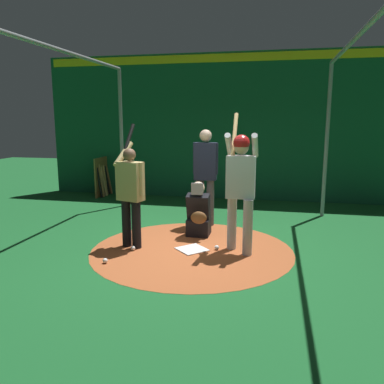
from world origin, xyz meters
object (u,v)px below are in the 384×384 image
home_plate (192,249)px  umpire (205,172)px  baseball_0 (217,247)px  catcher (199,214)px  baseball_2 (133,248)px  baseball_1 (105,261)px  batter (240,181)px  bat_rack (106,177)px  visitor (130,191)px

home_plate → umpire: size_ratio=0.22×
baseball_0 → home_plate: bearing=-78.6°
catcher → baseball_0: (0.71, 0.44, -0.35)m
baseball_2 → catcher: bearing=139.9°
baseball_1 → baseball_2: bearing=162.2°
batter → baseball_0: 1.14m
umpire → catcher: bearing=0.9°
catcher → bat_rack: size_ratio=0.84×
baseball_1 → baseball_2: (-0.61, 0.20, 0.00)m
catcher → baseball_1: (1.64, -1.06, -0.35)m
baseball_2 → visitor: bearing=-155.4°
batter → visitor: (0.14, -1.74, -0.19)m
batter → visitor: 1.76m
home_plate → batter: 1.35m
home_plate → baseball_0: bearing=101.4°
baseball_2 → umpire: bearing=154.1°
umpire → baseball_2: 2.21m
umpire → visitor: bearing=-30.8°
baseball_0 → baseball_1: (0.93, -1.50, 0.00)m
visitor → bat_rack: size_ratio=1.69×
home_plate → catcher: bearing=-176.4°
catcher → baseball_2: (1.03, -0.87, -0.35)m
batter → umpire: size_ratio=1.16×
batter → catcher: 1.29m
bat_rack → baseball_0: (3.99, 3.73, -0.45)m
baseball_2 → baseball_1: bearing=-17.8°
batter → baseball_1: bearing=-63.2°
bat_rack → baseball_1: bearing=24.3°
visitor → umpire: bearing=166.1°
catcher → baseball_1: catcher is taller
batter → baseball_2: bearing=-79.0°
batter → baseball_1: batter is taller
bat_rack → batter: bearing=45.7°
bat_rack → baseball_1: size_ratio=15.95×
catcher → visitor: bearing=-48.4°
catcher → batter: bearing=48.4°
catcher → umpire: bearing=-179.1°
catcher → bat_rack: (-3.28, -3.29, 0.10)m
home_plate → baseball_0: 0.40m
bat_rack → home_plate: bearing=39.4°
visitor → bat_rack: 4.76m
umpire → visitor: (1.57, -0.94, -0.13)m
catcher → umpire: 0.99m
home_plate → visitor: 1.36m
umpire → bat_rack: umpire is taller
home_plate → visitor: bearing=-87.0°
visitor → baseball_1: size_ratio=27.01×
baseball_0 → baseball_2: size_ratio=1.00×
bat_rack → baseball_0: bearing=43.1°
catcher → home_plate: bearing=3.6°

